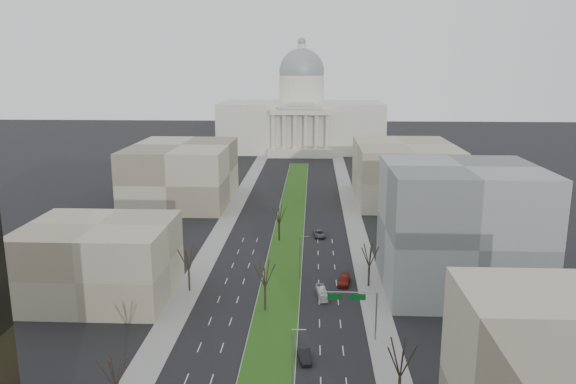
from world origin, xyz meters
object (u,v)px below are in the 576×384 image
(car_red, at_px, (344,280))
(car_grey_far, at_px, (319,234))
(car_black, at_px, (305,355))
(box_van, at_px, (322,293))

(car_red, bearing_deg, car_grey_far, 107.97)
(car_black, xyz_separation_m, car_grey_far, (2.68, 60.46, -0.03))
(car_red, distance_m, car_grey_far, 31.44)
(car_black, distance_m, box_van, 22.99)
(car_black, relative_size, car_red, 0.89)
(car_red, relative_size, box_van, 0.86)
(box_van, bearing_deg, car_grey_far, 83.31)
(car_red, height_order, box_van, box_van)
(car_grey_far, distance_m, box_van, 37.65)
(car_red, distance_m, box_van, 7.90)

